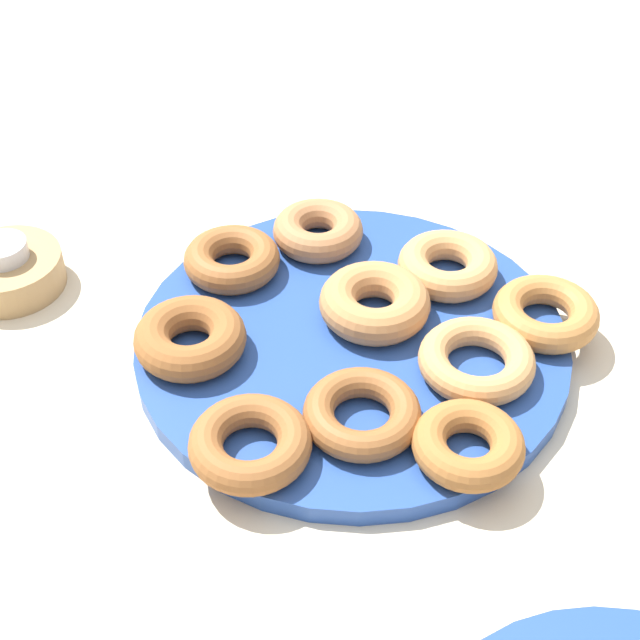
{
  "coord_description": "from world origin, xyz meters",
  "views": [
    {
      "loc": [
        -0.42,
        0.32,
        0.5
      ],
      "look_at": [
        0.0,
        0.03,
        0.05
      ],
      "focal_mm": 51.62,
      "sensor_mm": 36.0,
      "label": 1
    }
  ],
  "objects_px": {
    "donut_6": "(448,265)",
    "donut_9": "(468,445)",
    "donut_plate": "(352,341)",
    "donut_7": "(250,443)",
    "donut_4": "(375,302)",
    "donut_5": "(190,338)",
    "donut_0": "(362,414)",
    "candle_holder": "(8,271)",
    "donut_1": "(477,361)",
    "donut_8": "(232,259)",
    "donut_3": "(546,313)",
    "tealight": "(2,250)",
    "donut_2": "(318,231)"
  },
  "relations": [
    {
      "from": "donut_9",
      "to": "donut_1",
      "type": "bearing_deg",
      "value": -45.26
    },
    {
      "from": "candle_holder",
      "to": "tealight",
      "type": "bearing_deg",
      "value": 0.0
    },
    {
      "from": "donut_1",
      "to": "donut_2",
      "type": "bearing_deg",
      "value": 2.28
    },
    {
      "from": "donut_plate",
      "to": "donut_8",
      "type": "relative_size",
      "value": 4.19
    },
    {
      "from": "donut_1",
      "to": "donut_9",
      "type": "relative_size",
      "value": 1.14
    },
    {
      "from": "donut_5",
      "to": "candle_holder",
      "type": "xyz_separation_m",
      "value": [
        0.18,
        0.08,
        -0.01
      ]
    },
    {
      "from": "donut_7",
      "to": "donut_plate",
      "type": "bearing_deg",
      "value": -64.73
    },
    {
      "from": "donut_6",
      "to": "candle_holder",
      "type": "bearing_deg",
      "value": 54.41
    },
    {
      "from": "tealight",
      "to": "donut_8",
      "type": "bearing_deg",
      "value": -124.29
    },
    {
      "from": "donut_plate",
      "to": "donut_3",
      "type": "relative_size",
      "value": 4.07
    },
    {
      "from": "donut_4",
      "to": "donut_6",
      "type": "relative_size",
      "value": 1.06
    },
    {
      "from": "donut_2",
      "to": "donut_7",
      "type": "bearing_deg",
      "value": 135.17
    },
    {
      "from": "tealight",
      "to": "donut_1",
      "type": "bearing_deg",
      "value": -141.74
    },
    {
      "from": "donut_5",
      "to": "donut_7",
      "type": "distance_m",
      "value": 0.11
    },
    {
      "from": "donut_2",
      "to": "donut_3",
      "type": "xyz_separation_m",
      "value": [
        -0.19,
        -0.09,
        -0.0
      ]
    },
    {
      "from": "donut_1",
      "to": "donut_9",
      "type": "distance_m",
      "value": 0.08
    },
    {
      "from": "donut_plate",
      "to": "donut_7",
      "type": "bearing_deg",
      "value": 115.27
    },
    {
      "from": "donut_6",
      "to": "donut_9",
      "type": "height_order",
      "value": "donut_6"
    },
    {
      "from": "tealight",
      "to": "donut_5",
      "type": "bearing_deg",
      "value": -154.97
    },
    {
      "from": "donut_1",
      "to": "candle_holder",
      "type": "distance_m",
      "value": 0.4
    },
    {
      "from": "donut_0",
      "to": "donut_3",
      "type": "height_order",
      "value": "donut_3"
    },
    {
      "from": "donut_7",
      "to": "donut_2",
      "type": "bearing_deg",
      "value": -44.83
    },
    {
      "from": "donut_2",
      "to": "donut_4",
      "type": "xyz_separation_m",
      "value": [
        -0.11,
        0.02,
        0.0
      ]
    },
    {
      "from": "donut_plate",
      "to": "donut_0",
      "type": "distance_m",
      "value": 0.1
    },
    {
      "from": "donut_plate",
      "to": "donut_6",
      "type": "height_order",
      "value": "donut_6"
    },
    {
      "from": "donut_4",
      "to": "donut_5",
      "type": "distance_m",
      "value": 0.15
    },
    {
      "from": "donut_1",
      "to": "candle_holder",
      "type": "bearing_deg",
      "value": 38.26
    },
    {
      "from": "donut_6",
      "to": "donut_9",
      "type": "xyz_separation_m",
      "value": [
        -0.16,
        0.11,
        -0.0
      ]
    },
    {
      "from": "donut_7",
      "to": "donut_8",
      "type": "xyz_separation_m",
      "value": [
        0.18,
        -0.09,
        0.0
      ]
    },
    {
      "from": "donut_0",
      "to": "donut_8",
      "type": "xyz_separation_m",
      "value": [
        0.2,
        -0.01,
        0.0
      ]
    },
    {
      "from": "donut_9",
      "to": "candle_holder",
      "type": "bearing_deg",
      "value": 26.78
    },
    {
      "from": "donut_3",
      "to": "candle_holder",
      "type": "xyz_separation_m",
      "value": [
        0.3,
        0.33,
        -0.01
      ]
    },
    {
      "from": "donut_plate",
      "to": "donut_1",
      "type": "xyz_separation_m",
      "value": [
        -0.09,
        -0.05,
        0.02
      ]
    },
    {
      "from": "donut_6",
      "to": "candle_holder",
      "type": "relative_size",
      "value": 0.9
    },
    {
      "from": "donut_plate",
      "to": "candle_holder",
      "type": "bearing_deg",
      "value": 40.46
    },
    {
      "from": "donut_plate",
      "to": "donut_2",
      "type": "bearing_deg",
      "value": -21.52
    },
    {
      "from": "donut_4",
      "to": "candle_holder",
      "type": "height_order",
      "value": "donut_4"
    },
    {
      "from": "donut_3",
      "to": "donut_9",
      "type": "xyz_separation_m",
      "value": [
        -0.07,
        0.14,
        -0.0
      ]
    },
    {
      "from": "donut_7",
      "to": "candle_holder",
      "type": "xyz_separation_m",
      "value": [
        0.29,
        0.07,
        -0.01
      ]
    },
    {
      "from": "donut_2",
      "to": "donut_3",
      "type": "height_order",
      "value": "donut_2"
    },
    {
      "from": "donut_0",
      "to": "donut_8",
      "type": "height_order",
      "value": "donut_8"
    },
    {
      "from": "donut_5",
      "to": "tealight",
      "type": "bearing_deg",
      "value": 25.03
    },
    {
      "from": "donut_0",
      "to": "donut_8",
      "type": "bearing_deg",
      "value": -3.34
    },
    {
      "from": "donut_0",
      "to": "candle_holder",
      "type": "height_order",
      "value": "donut_0"
    },
    {
      "from": "donut_plate",
      "to": "donut_3",
      "type": "height_order",
      "value": "donut_3"
    },
    {
      "from": "donut_5",
      "to": "donut_6",
      "type": "xyz_separation_m",
      "value": [
        -0.04,
        -0.22,
        -0.0
      ]
    },
    {
      "from": "donut_0",
      "to": "donut_7",
      "type": "xyz_separation_m",
      "value": [
        0.02,
        0.08,
        0.0
      ]
    },
    {
      "from": "donut_plate",
      "to": "donut_8",
      "type": "xyz_separation_m",
      "value": [
        0.12,
        0.04,
        0.02
      ]
    },
    {
      "from": "donut_3",
      "to": "donut_7",
      "type": "relative_size",
      "value": 0.99
    },
    {
      "from": "donut_3",
      "to": "donut_6",
      "type": "relative_size",
      "value": 1.0
    }
  ]
}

